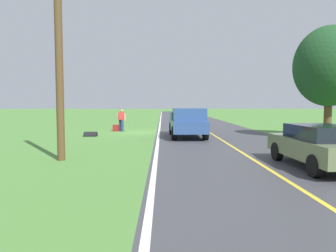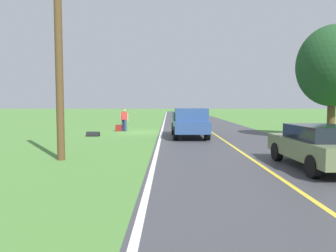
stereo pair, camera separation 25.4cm
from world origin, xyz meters
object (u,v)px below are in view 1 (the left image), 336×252
at_px(sedan_mid_oncoming, 320,145).
at_px(utility_pole_roadside, 59,52).
at_px(hitchhiker_walking, 121,118).
at_px(pickup_truck_passing, 188,122).
at_px(suitcase_carried, 116,128).
at_px(tree_far_side_near, 329,66).

xyz_separation_m(sedan_mid_oncoming, utility_pole_roadside, (8.92, -1.52, 3.20)).
xyz_separation_m(hitchhiker_walking, pickup_truck_passing, (-4.66, 4.44, -0.01)).
relative_size(pickup_truck_passing, sedan_mid_oncoming, 1.22).
height_order(suitcase_carried, pickup_truck_passing, pickup_truck_passing).
bearing_deg(sedan_mid_oncoming, hitchhiker_walking, -59.28).
bearing_deg(utility_pole_roadside, suitcase_carried, -91.08).
relative_size(hitchhiker_walking, tree_far_side_near, 0.26).
distance_m(hitchhiker_walking, tree_far_side_near, 14.41).
xyz_separation_m(suitcase_carried, tree_far_side_near, (-13.47, 5.06, 4.05)).
relative_size(suitcase_carried, pickup_truck_passing, 0.09).
height_order(hitchhiker_walking, tree_far_side_near, tree_far_side_near).
relative_size(hitchhiker_walking, pickup_truck_passing, 0.32).
bearing_deg(sedan_mid_oncoming, tree_far_side_near, -118.62).
xyz_separation_m(suitcase_carried, utility_pole_roadside, (0.23, 12.30, 3.70)).
bearing_deg(suitcase_carried, tree_far_side_near, 68.86).
relative_size(tree_far_side_near, utility_pole_roadside, 0.85).
bearing_deg(suitcase_carried, sedan_mid_oncoming, 31.59).
bearing_deg(utility_pole_roadside, tree_far_side_near, -152.13).
xyz_separation_m(hitchhiker_walking, tree_far_side_near, (-13.05, 5.14, 3.32)).
bearing_deg(tree_far_side_near, suitcase_carried, -20.59).
distance_m(suitcase_carried, sedan_mid_oncoming, 16.33).
bearing_deg(suitcase_carried, hitchhiker_walking, 100.86).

